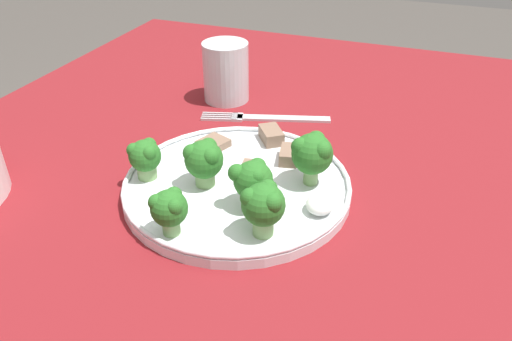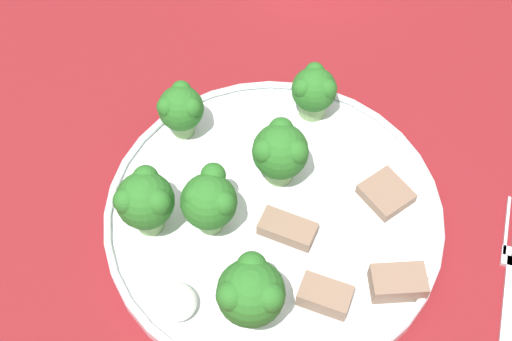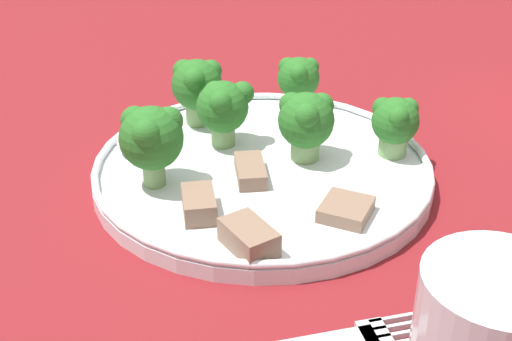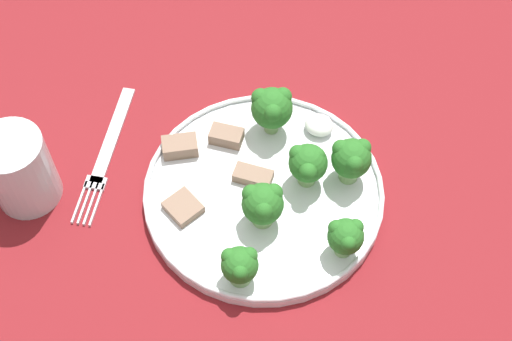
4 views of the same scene
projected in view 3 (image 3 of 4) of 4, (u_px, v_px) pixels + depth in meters
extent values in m
cube|color=maroon|center=(218.00, 206.00, 0.57)|extent=(1.16, 1.00, 0.03)
cylinder|color=white|center=(262.00, 173.00, 0.57)|extent=(0.27, 0.27, 0.01)
torus|color=white|center=(263.00, 163.00, 0.56)|extent=(0.27, 0.27, 0.01)
cube|color=silver|center=(375.00, 335.00, 0.41)|extent=(0.03, 0.02, 0.00)
cube|color=silver|center=(426.00, 339.00, 0.41)|extent=(0.02, 0.05, 0.00)
cube|color=silver|center=(421.00, 331.00, 0.42)|extent=(0.02, 0.05, 0.00)
cube|color=silver|center=(416.00, 323.00, 0.42)|extent=(0.02, 0.05, 0.00)
cube|color=silver|center=(411.00, 316.00, 0.43)|extent=(0.02, 0.05, 0.00)
cylinder|color=#7FA866|center=(298.00, 101.00, 0.65)|extent=(0.02, 0.02, 0.02)
sphere|color=#286B23|center=(298.00, 78.00, 0.64)|extent=(0.04, 0.04, 0.04)
sphere|color=#286B23|center=(299.00, 74.00, 0.63)|extent=(0.02, 0.02, 0.02)
sphere|color=#286B23|center=(310.00, 67.00, 0.64)|extent=(0.02, 0.02, 0.02)
sphere|color=#286B23|center=(288.00, 67.00, 0.64)|extent=(0.02, 0.02, 0.02)
cylinder|color=#7FA866|center=(305.00, 148.00, 0.57)|extent=(0.02, 0.02, 0.02)
sphere|color=#286B23|center=(306.00, 120.00, 0.56)|extent=(0.04, 0.04, 0.04)
sphere|color=#286B23|center=(307.00, 116.00, 0.54)|extent=(0.02, 0.02, 0.02)
sphere|color=#286B23|center=(321.00, 105.00, 0.56)|extent=(0.02, 0.02, 0.02)
sphere|color=#286B23|center=(292.00, 105.00, 0.56)|extent=(0.02, 0.02, 0.02)
cylinder|color=#7FA866|center=(198.00, 112.00, 0.63)|extent=(0.02, 0.02, 0.02)
sphere|color=#286B23|center=(197.00, 85.00, 0.62)|extent=(0.04, 0.04, 0.04)
sphere|color=#286B23|center=(195.00, 80.00, 0.60)|extent=(0.02, 0.02, 0.02)
sphere|color=#286B23|center=(211.00, 71.00, 0.62)|extent=(0.02, 0.02, 0.02)
sphere|color=#286B23|center=(184.00, 71.00, 0.62)|extent=(0.02, 0.02, 0.02)
cylinder|color=#7FA866|center=(229.00, 134.00, 0.59)|extent=(0.02, 0.02, 0.02)
sphere|color=#286B23|center=(228.00, 107.00, 0.58)|extent=(0.04, 0.04, 0.04)
sphere|color=#286B23|center=(227.00, 103.00, 0.57)|extent=(0.02, 0.02, 0.02)
sphere|color=#286B23|center=(242.00, 93.00, 0.58)|extent=(0.02, 0.02, 0.02)
sphere|color=#286B23|center=(215.00, 93.00, 0.58)|extent=(0.02, 0.02, 0.02)
cylinder|color=#7FA866|center=(154.00, 171.00, 0.54)|extent=(0.02, 0.02, 0.02)
sphere|color=#286B23|center=(151.00, 138.00, 0.52)|extent=(0.05, 0.05, 0.05)
sphere|color=#286B23|center=(147.00, 134.00, 0.51)|extent=(0.02, 0.02, 0.02)
sphere|color=#286B23|center=(169.00, 121.00, 0.52)|extent=(0.02, 0.02, 0.02)
sphere|color=#286B23|center=(135.00, 120.00, 0.52)|extent=(0.02, 0.02, 0.02)
cylinder|color=#7FA866|center=(393.00, 145.00, 0.58)|extent=(0.02, 0.02, 0.02)
sphere|color=#286B23|center=(395.00, 121.00, 0.57)|extent=(0.04, 0.04, 0.04)
sphere|color=#286B23|center=(398.00, 118.00, 0.56)|extent=(0.02, 0.02, 0.02)
sphere|color=#286B23|center=(408.00, 108.00, 0.57)|extent=(0.02, 0.02, 0.02)
sphere|color=#286B23|center=(383.00, 108.00, 0.57)|extent=(0.02, 0.02, 0.02)
cube|color=#846651|center=(346.00, 209.00, 0.50)|extent=(0.05, 0.04, 0.01)
cube|color=#846651|center=(249.00, 238.00, 0.47)|extent=(0.05, 0.04, 0.02)
cube|color=#846651|center=(251.00, 168.00, 0.55)|extent=(0.05, 0.03, 0.01)
cube|color=#846651|center=(199.00, 204.00, 0.50)|extent=(0.04, 0.03, 0.02)
ellipsoid|color=white|center=(135.00, 142.00, 0.58)|extent=(0.03, 0.03, 0.02)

